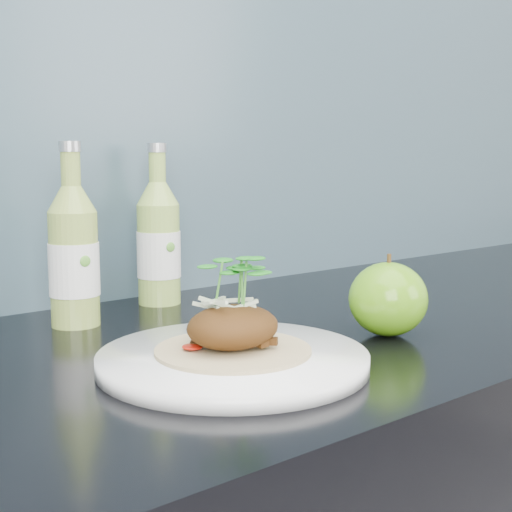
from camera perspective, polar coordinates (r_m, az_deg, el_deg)
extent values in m
cube|color=#6F9AAF|center=(1.08, -10.98, 15.21)|extent=(4.00, 0.02, 0.70)
cylinder|color=white|center=(0.73, -1.85, -8.29)|extent=(0.29, 0.29, 0.02)
cylinder|color=tan|center=(0.72, -1.86, -7.53)|extent=(0.16, 0.16, 0.00)
ellipsoid|color=#4E2C0E|center=(0.72, -1.87, -5.69)|extent=(0.10, 0.08, 0.04)
ellipsoid|color=#57890F|center=(0.86, 10.52, -3.41)|extent=(0.11, 0.11, 0.09)
cylinder|color=#472D14|center=(0.85, 10.60, -0.30)|extent=(0.01, 0.00, 0.01)
cylinder|color=#90AB47|center=(0.92, -14.34, -1.03)|extent=(0.07, 0.07, 0.14)
cone|color=#90AB47|center=(0.91, -14.53, 4.43)|extent=(0.06, 0.06, 0.03)
cylinder|color=#90AB47|center=(0.91, -14.61, 6.76)|extent=(0.02, 0.02, 0.04)
cylinder|color=silver|center=(0.91, -14.68, 8.47)|extent=(0.03, 0.03, 0.01)
cylinder|color=white|center=(0.92, -14.34, -1.00)|extent=(0.08, 0.08, 0.07)
ellipsoid|color=#59A533|center=(0.89, -13.50, -0.41)|extent=(0.01, 0.00, 0.01)
cylinder|color=#97BB4E|center=(1.03, -7.78, 0.13)|extent=(0.07, 0.07, 0.14)
cone|color=#97BB4E|center=(1.02, -7.87, 4.99)|extent=(0.06, 0.06, 0.03)
cylinder|color=#97BB4E|center=(1.02, -7.91, 7.05)|extent=(0.02, 0.02, 0.04)
cylinder|color=silver|center=(1.02, -7.94, 8.57)|extent=(0.03, 0.03, 0.01)
cylinder|color=white|center=(1.03, -7.78, 0.15)|extent=(0.07, 0.07, 0.07)
ellipsoid|color=#59A533|center=(1.00, -6.85, 0.71)|extent=(0.01, 0.00, 0.01)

